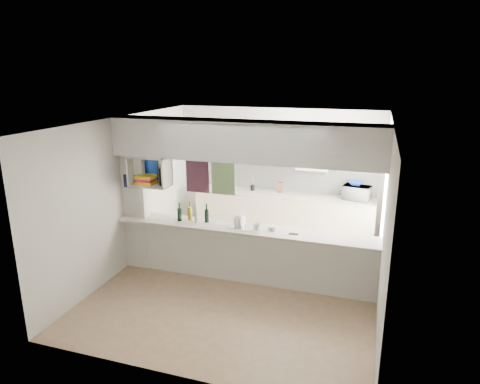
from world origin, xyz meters
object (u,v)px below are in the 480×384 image
at_px(bowl, 356,183).
at_px(wine_bottles, 193,214).
at_px(microwave, 357,193).
at_px(dish_rack, 242,222).

relative_size(bowl, wine_bottles, 0.52).
xyz_separation_m(microwave, dish_rack, (-1.65, -2.11, -0.06)).
xyz_separation_m(microwave, bowl, (-0.04, 0.03, 0.17)).
bearing_deg(microwave, wine_bottles, 52.67).
xyz_separation_m(bowl, dish_rack, (-1.62, -2.14, -0.23)).
relative_size(microwave, bowl, 1.84).
xyz_separation_m(dish_rack, wine_bottles, (-0.84, 0.01, 0.04)).
xyz_separation_m(microwave, wine_bottles, (-2.49, -2.10, -0.02)).
bearing_deg(dish_rack, bowl, 60.20).
distance_m(microwave, bowl, 0.18).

